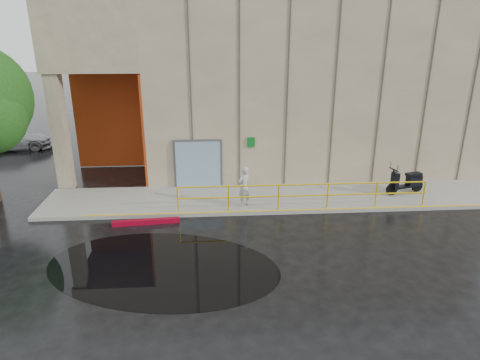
# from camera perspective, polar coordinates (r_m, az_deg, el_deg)

# --- Properties ---
(ground) EXTENTS (120.00, 120.00, 0.00)m
(ground) POSITION_cam_1_polar(r_m,az_deg,el_deg) (13.61, -6.94, -10.21)
(ground) COLOR black
(ground) RESTS_ON ground
(sidewalk) EXTENTS (20.00, 3.00, 0.15)m
(sidewalk) POSITION_cam_1_polar(r_m,az_deg,el_deg) (17.89, 6.66, -2.35)
(sidewalk) COLOR gray
(sidewalk) RESTS_ON ground
(building) EXTENTS (20.00, 10.17, 8.00)m
(building) POSITION_cam_1_polar(r_m,az_deg,el_deg) (23.30, 6.93, 13.31)
(building) COLOR gray
(building) RESTS_ON ground
(guardrail) EXTENTS (9.56, 0.06, 1.03)m
(guardrail) POSITION_cam_1_polar(r_m,az_deg,el_deg) (16.48, 8.42, -2.14)
(guardrail) COLOR gold
(guardrail) RESTS_ON sidewalk
(person) EXTENTS (0.69, 0.67, 1.60)m
(person) POSITION_cam_1_polar(r_m,az_deg,el_deg) (16.52, 0.55, -0.85)
(person) COLOR #ADADB2
(person) RESTS_ON sidewalk
(scooter) EXTENTS (1.82, 0.99, 1.38)m
(scooter) POSITION_cam_1_polar(r_m,az_deg,el_deg) (19.07, 21.35, 0.57)
(scooter) COLOR black
(scooter) RESTS_ON sidewalk
(red_curb) EXTENTS (2.41, 0.39, 0.18)m
(red_curb) POSITION_cam_1_polar(r_m,az_deg,el_deg) (15.96, -12.41, -5.48)
(red_curb) COLOR maroon
(red_curb) RESTS_ON ground
(puddle) EXTENTS (7.88, 5.86, 0.01)m
(puddle) POSITION_cam_1_polar(r_m,az_deg,el_deg) (13.22, -10.30, -11.37)
(puddle) COLOR black
(puddle) RESTS_ON ground
(car_c) EXTENTS (4.54, 2.48, 1.25)m
(car_c) POSITION_cam_1_polar(r_m,az_deg,el_deg) (28.17, -28.14, 4.82)
(car_c) COLOR #A7A9AF
(car_c) RESTS_ON ground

